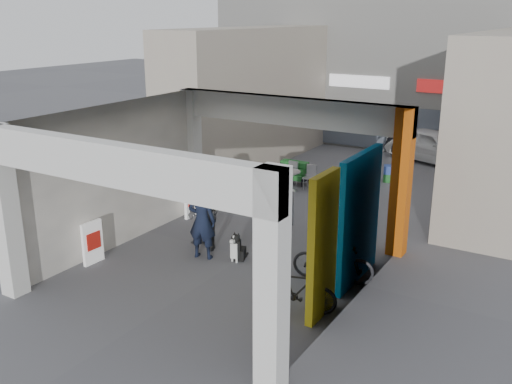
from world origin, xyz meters
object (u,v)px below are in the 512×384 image
Objects in this scene: man_crates at (398,147)px; man_elderly at (349,229)px; cafe_set at (291,180)px; man_with_dog at (202,221)px; border_collie at (237,249)px; white_van at (434,146)px; bicycle_front at (333,261)px; bicycle_rear at (297,291)px; produce_stand at (293,175)px; man_back_turned at (204,212)px.

man_elderly is at bearing 80.93° from man_crates.
cafe_set is at bearing 134.73° from man_elderly.
man_with_dog is at bearing -82.31° from cafe_set.
cafe_set is 5.88m from border_collie.
cafe_set is at bearing 171.76° from white_van.
man_with_dog is 3.16m from bicycle_front.
man_crates is at bearing -10.59° from bicycle_rear.
man_crates is at bearing -179.84° from white_van.
white_van reaches higher than bicycle_rear.
bicycle_front reaches higher than produce_stand.
cafe_set is 6.62m from white_van.
bicycle_front is at bearing -19.65° from bicycle_rear.
man_elderly reaches higher than cafe_set.
man_back_turned is 1.04× the size of man_crates.
man_with_dog is (0.80, -5.95, 0.62)m from cafe_set.
produce_stand is at bearing 167.47° from white_van.
man_with_dog is 0.48× the size of white_van.
bicycle_front is at bearing 176.11° from man_with_dog.
white_van is (3.29, 5.32, 0.35)m from produce_stand.
man_back_turned reaches higher than produce_stand.
man_crates reaches higher than produce_stand.
man_back_turned reaches higher than white_van.
man_crates is (1.51, 9.70, 0.01)m from man_with_dog.
border_collie is 0.37× the size of man_back_turned.
man_with_dog is (1.04, -6.50, 0.61)m from produce_stand.
man_crates is at bearing 72.73° from produce_stand.
man_crates is (2.31, 3.75, 0.63)m from cafe_set.
man_with_dog is at bearing -171.58° from white_van.
man_back_turned is at bearing -84.36° from cafe_set.
bicycle_front is at bearing 80.16° from man_crates.
cafe_set is at bearing 9.83° from bicycle_rear.
man_back_turned is at bearing 78.31° from bicycle_front.
man_back_turned reaches higher than man_crates.
white_van is at bearing 61.70° from border_collie.
man_elderly is at bearing -156.38° from white_van.
white_van is at bearing -128.58° from man_crates.
man_with_dog is 12.03m from white_van.
bicycle_front is (4.14, -6.05, 0.17)m from produce_stand.
man_back_turned is 9.42m from man_crates.
man_elderly is 2.55m from bicycle_rear.
bicycle_front is 1.61m from bicycle_rear.
produce_stand is 0.62× the size of man_with_dog.
bicycle_rear is at bearing 167.52° from bicycle_front.
border_collie is 0.19× the size of white_van.
border_collie is 11.63m from white_van.
produce_stand reaches higher than border_collie.
man_crates reaches higher than bicycle_front.
produce_stand is 8.70m from bicycle_rear.
cafe_set is 1.89× the size of border_collie.
produce_stand is 6.26m from white_van.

